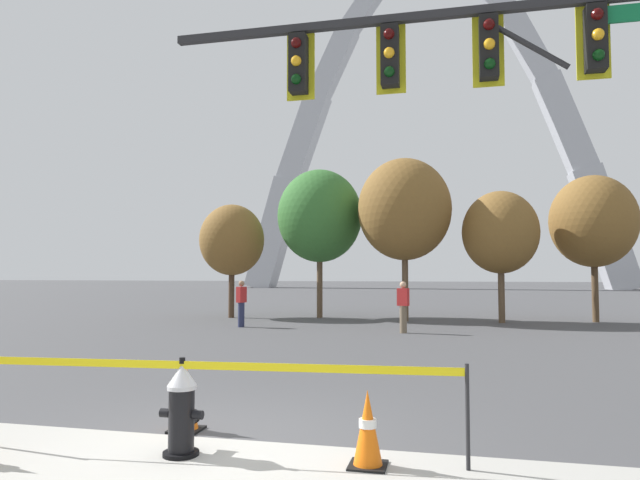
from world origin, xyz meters
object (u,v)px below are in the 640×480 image
object	(u,v)px
traffic_cone_by_hydrant	(187,400)
traffic_cone_curb_edge	(368,429)
monument_arch	(428,137)
fire_hydrant	(182,409)
pedestrian_standing_center	(403,306)
traffic_signal_gantry	(521,90)
pedestrian_walking_left	(241,303)

from	to	relation	value
traffic_cone_by_hydrant	traffic_cone_curb_edge	size ratio (longest dim) A/B	1.00
traffic_cone_curb_edge	monument_arch	size ratio (longest dim) A/B	0.02
monument_arch	traffic_cone_by_hydrant	bearing A→B (deg)	-90.59
fire_hydrant	traffic_cone_curb_edge	bearing A→B (deg)	2.81
monument_arch	pedestrian_standing_center	world-z (taller)	monument_arch
traffic_signal_gantry	pedestrian_standing_center	size ratio (longest dim) A/B	4.92
fire_hydrant	monument_arch	size ratio (longest dim) A/B	0.02
traffic_cone_curb_edge	traffic_signal_gantry	world-z (taller)	traffic_signal_gantry
traffic_signal_gantry	pedestrian_walking_left	bearing A→B (deg)	128.14
traffic_cone_curb_edge	traffic_signal_gantry	distance (m)	5.19
pedestrian_walking_left	traffic_cone_curb_edge	bearing A→B (deg)	-64.26
pedestrian_standing_center	pedestrian_walking_left	bearing A→B (deg)	172.77
traffic_signal_gantry	monument_arch	xyz separation A→B (m)	(-3.39, 60.80, 13.98)
fire_hydrant	pedestrian_standing_center	size ratio (longest dim) A/B	0.62
traffic_signal_gantry	monument_arch	size ratio (longest dim) A/B	0.17
traffic_cone_by_hydrant	traffic_signal_gantry	distance (m)	6.04
monument_arch	pedestrian_walking_left	xyz separation A→B (m)	(-4.62, -50.59, -17.56)
pedestrian_walking_left	pedestrian_standing_center	size ratio (longest dim) A/B	1.00
traffic_cone_by_hydrant	monument_arch	world-z (taller)	monument_arch
traffic_cone_by_hydrant	monument_arch	xyz separation A→B (m)	(0.65, 62.75, 18.02)
traffic_cone_by_hydrant	monument_arch	distance (m)	65.29
pedestrian_walking_left	traffic_cone_by_hydrant	bearing A→B (deg)	-71.91
traffic_cone_curb_edge	traffic_cone_by_hydrant	bearing A→B (deg)	161.47
traffic_cone_by_hydrant	pedestrian_walking_left	world-z (taller)	pedestrian_walking_left
traffic_cone_curb_edge	pedestrian_standing_center	size ratio (longest dim) A/B	0.46
fire_hydrant	monument_arch	xyz separation A→B (m)	(0.28, 63.60, 17.91)
monument_arch	fire_hydrant	bearing A→B (deg)	-90.26
traffic_cone_by_hydrant	pedestrian_walking_left	size ratio (longest dim) A/B	0.46
traffic_cone_curb_edge	monument_arch	xyz separation A→B (m)	(-1.61, 63.51, 18.02)
traffic_signal_gantry	monument_arch	world-z (taller)	monument_arch
traffic_signal_gantry	traffic_cone_curb_edge	bearing A→B (deg)	-123.41
traffic_cone_by_hydrant	pedestrian_standing_center	world-z (taller)	pedestrian_standing_center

